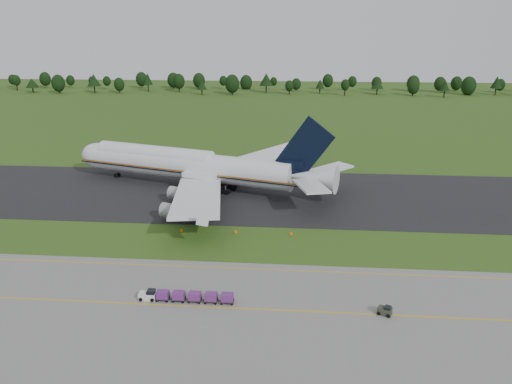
# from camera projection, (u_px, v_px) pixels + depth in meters

# --- Properties ---
(ground) EXTENTS (600.00, 600.00, 0.00)m
(ground) POSITION_uv_depth(u_px,v_px,m) (266.00, 244.00, 89.25)
(ground) COLOR #2E4E17
(ground) RESTS_ON ground
(apron) EXTENTS (300.00, 52.00, 0.06)m
(apron) POSITION_uv_depth(u_px,v_px,m) (246.00, 365.00, 57.03)
(apron) COLOR slate
(apron) RESTS_ON ground
(taxiway) EXTENTS (300.00, 40.00, 0.08)m
(taxiway) POSITION_uv_depth(u_px,v_px,m) (274.00, 195.00, 115.77)
(taxiway) COLOR black
(taxiway) RESTS_ON ground
(apron_markings) EXTENTS (300.00, 30.20, 0.01)m
(apron_markings) POSITION_uv_depth(u_px,v_px,m) (252.00, 330.00, 63.67)
(apron_markings) COLOR gold
(apron_markings) RESTS_ON apron
(tree_line) EXTENTS (532.33, 23.90, 11.71)m
(tree_line) POSITION_uv_depth(u_px,v_px,m) (336.00, 84.00, 293.42)
(tree_line) COLOR black
(tree_line) RESTS_ON ground
(aircraft) EXTENTS (68.64, 63.92, 19.29)m
(aircraft) POSITION_uv_depth(u_px,v_px,m) (192.00, 165.00, 119.95)
(aircraft) COLOR silver
(aircraft) RESTS_ON ground
(baggage_train) EXTENTS (13.54, 1.44, 1.38)m
(baggage_train) POSITION_uv_depth(u_px,v_px,m) (185.00, 296.00, 70.23)
(baggage_train) COLOR silver
(baggage_train) RESTS_ON apron
(utility_cart) EXTENTS (2.13, 1.76, 1.01)m
(utility_cart) POSITION_uv_depth(u_px,v_px,m) (385.00, 311.00, 66.96)
(utility_cart) COLOR #313827
(utility_cart) RESTS_ON apron
(edge_markers) EXTENTS (21.35, 0.30, 0.60)m
(edge_markers) POSITION_uv_depth(u_px,v_px,m) (236.00, 232.00, 93.76)
(edge_markers) COLOR orange
(edge_markers) RESTS_ON ground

